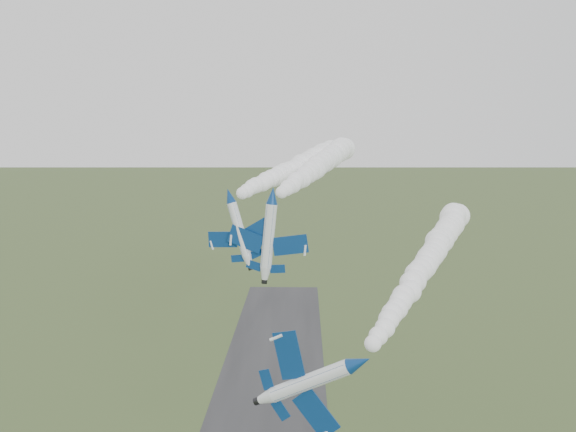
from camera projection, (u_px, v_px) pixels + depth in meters
name	position (u px, v px, depth m)	size (l,w,h in m)	color
jet_lead	(359.00, 363.00, 61.09)	(7.08, 13.22, 9.98)	white
smoke_trail_jet_lead	(428.00, 260.00, 95.13)	(4.78, 67.63, 4.78)	white
jet_pair_left	(229.00, 196.00, 88.19)	(9.57, 11.66, 3.69)	white
smoke_trail_jet_pair_left	(296.00, 167.00, 124.36)	(5.23, 70.81, 5.23)	white
jet_pair_right	(272.00, 195.00, 86.41)	(11.33, 13.42, 3.37)	white
smoke_trail_jet_pair_right	(321.00, 164.00, 124.44)	(5.39, 72.58, 5.39)	white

